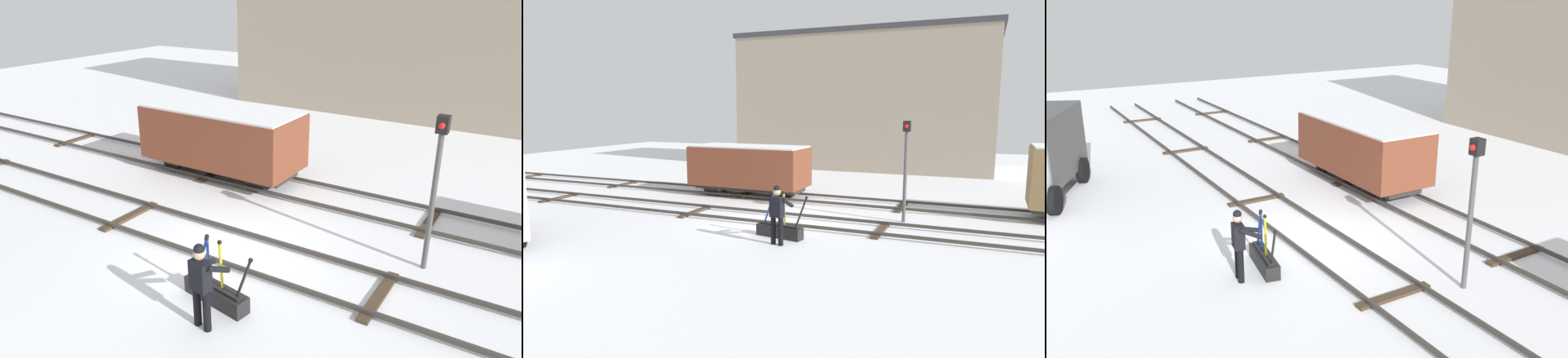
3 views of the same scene
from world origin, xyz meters
TOP-DOWN VIEW (x-y plane):
  - ground_plane at (0.00, 0.00)m, footprint 60.00×60.00m
  - track_main_line at (0.00, 0.00)m, footprint 44.00×1.94m
  - track_siding_near at (0.00, 3.95)m, footprint 44.00×1.94m
  - switch_lever_frame at (0.80, -1.84)m, footprint 1.76×0.61m
  - rail_worker at (1.05, -2.58)m, footprint 0.61×0.73m
  - signal_post at (3.98, 1.64)m, footprint 0.24×0.32m
  - apartment_building at (-1.04, 16.85)m, footprint 16.49×6.76m
  - freight_car_mid_siding at (-3.23, 3.95)m, footprint 5.22×2.24m

SIDE VIEW (x-z plane):
  - ground_plane at x=0.00m, z-range 0.00..0.00m
  - track_main_line at x=0.00m, z-range 0.02..0.20m
  - track_siding_near at x=0.00m, z-range 0.02..0.20m
  - switch_lever_frame at x=0.80m, z-range -0.48..0.98m
  - rail_worker at x=1.05m, z-range 0.11..1.86m
  - freight_car_mid_siding at x=-3.23m, z-range 0.18..2.45m
  - signal_post at x=3.98m, z-range 0.42..3.93m
  - apartment_building at x=-1.04m, z-range 0.01..8.81m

